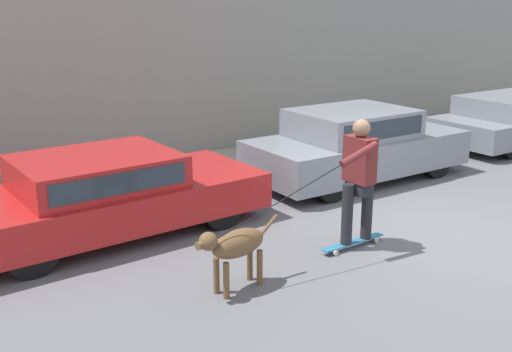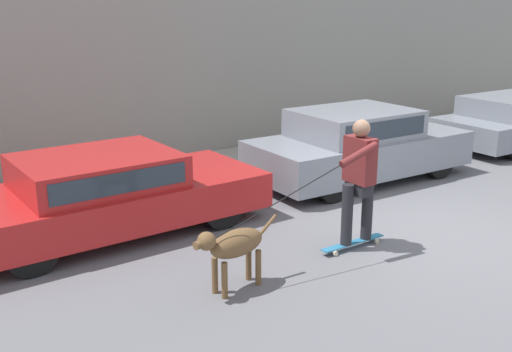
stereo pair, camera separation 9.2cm
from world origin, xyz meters
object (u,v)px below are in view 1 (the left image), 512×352
object	(u,v)px
parked_car_0	(107,195)
skateboarder	(358,176)
parked_car_1	(356,145)
dog	(235,246)

from	to	relation	value
parked_car_0	skateboarder	distance (m)	3.51
parked_car_1	parked_car_0	bearing A→B (deg)	-179.06
parked_car_1	skateboarder	size ratio (longest dim) A/B	1.47
parked_car_1	dog	world-z (taller)	parked_car_1
parked_car_0	skateboarder	bearing A→B (deg)	-44.94
parked_car_0	skateboarder	size ratio (longest dim) A/B	1.55
dog	skateboarder	xyz separation A→B (m)	(2.01, 0.14, 0.45)
parked_car_0	parked_car_1	world-z (taller)	parked_car_1
parked_car_0	dog	xyz separation A→B (m)	(0.53, -2.52, -0.03)
parked_car_0	dog	bearing A→B (deg)	-79.94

